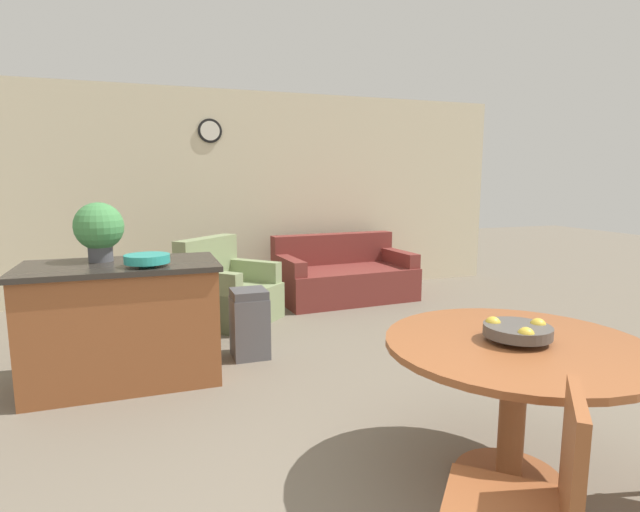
{
  "coord_description": "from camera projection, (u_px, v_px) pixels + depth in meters",
  "views": [
    {
      "loc": [
        -1.03,
        -1.21,
        1.56
      ],
      "look_at": [
        0.24,
        2.43,
        0.96
      ],
      "focal_mm": 28.0,
      "sensor_mm": 36.0,
      "label": 1
    }
  ],
  "objects": [
    {
      "name": "dining_chair_near_left",
      "position": [
        530.0,
        501.0,
        1.68
      ],
      "size": [
        0.59,
        0.59,
        0.88
      ],
      "rotation": [
        0.0,
        0.0,
        7.13
      ],
      "color": "brown",
      "rests_on": "ground_plane"
    },
    {
      "name": "teal_bowl",
      "position": [
        147.0,
        259.0,
        3.64
      ],
      "size": [
        0.32,
        0.32,
        0.09
      ],
      "color": "teal",
      "rests_on": "kitchen_island"
    },
    {
      "name": "couch",
      "position": [
        343.0,
        277.0,
        6.53
      ],
      "size": [
        1.77,
        1.07,
        0.82
      ],
      "rotation": [
        0.0,
        0.0,
        0.06
      ],
      "color": "maroon",
      "rests_on": "ground_plane"
    },
    {
      "name": "wall_back",
      "position": [
        227.0,
        195.0,
        6.6
      ],
      "size": [
        8.0,
        0.09,
        2.7
      ],
      "color": "beige",
      "rests_on": "ground_plane"
    },
    {
      "name": "potted_plant",
      "position": [
        99.0,
        228.0,
        3.82
      ],
      "size": [
        0.37,
        0.37,
        0.46
      ],
      "color": "#4C4C51",
      "rests_on": "kitchen_island"
    },
    {
      "name": "armchair",
      "position": [
        227.0,
        294.0,
        5.48
      ],
      "size": [
        1.21,
        1.21,
        0.92
      ],
      "rotation": [
        0.0,
        0.0,
        0.77
      ],
      "color": "gray",
      "rests_on": "ground_plane"
    },
    {
      "name": "trash_bin",
      "position": [
        250.0,
        324.0,
        4.38
      ],
      "size": [
        0.31,
        0.32,
        0.61
      ],
      "color": "#56565B",
      "rests_on": "ground_plane"
    },
    {
      "name": "fruit_bowl",
      "position": [
        518.0,
        331.0,
        2.46
      ],
      "size": [
        0.33,
        0.33,
        0.11
      ],
      "color": "#4C4742",
      "rests_on": "dining_table"
    },
    {
      "name": "dining_table",
      "position": [
        515.0,
        375.0,
        2.5
      ],
      "size": [
        1.29,
        1.29,
        0.76
      ],
      "color": "brown",
      "rests_on": "ground_plane"
    },
    {
      "name": "kitchen_island",
      "position": [
        124.0,
        323.0,
        3.83
      ],
      "size": [
        1.43,
        0.79,
        0.93
      ],
      "color": "brown",
      "rests_on": "ground_plane"
    }
  ]
}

